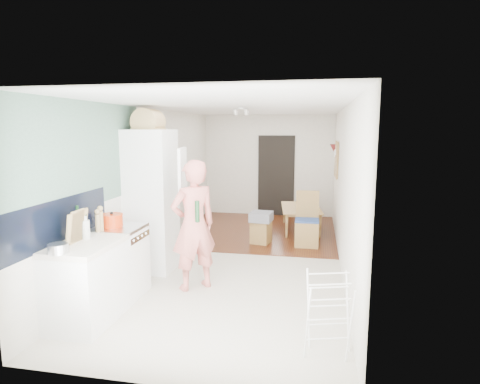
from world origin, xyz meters
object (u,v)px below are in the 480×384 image
(stool, at_px, (261,232))
(person, at_px, (193,214))
(dining_table, at_px, (302,221))
(drying_rack, at_px, (328,316))
(dining_chair, at_px, (307,219))

(stool, bearing_deg, person, -104.40)
(stool, bearing_deg, dining_table, 57.57)
(person, relative_size, dining_table, 1.71)
(drying_rack, bearing_deg, stool, 91.65)
(stool, height_order, drying_rack, drying_rack)
(dining_table, height_order, dining_chair, dining_chair)
(person, xyz_separation_m, stool, (0.60, 2.32, -0.82))
(stool, relative_size, drying_rack, 0.56)
(person, bearing_deg, dining_table, -152.92)
(dining_table, relative_size, dining_chair, 1.20)
(person, height_order, dining_chair, person)
(person, bearing_deg, dining_chair, -164.28)
(dining_table, distance_m, stool, 1.35)
(person, height_order, dining_table, person)
(dining_chair, distance_m, drying_rack, 3.65)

